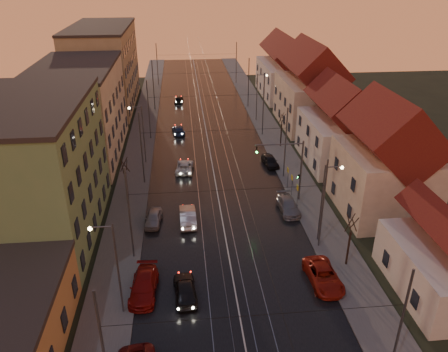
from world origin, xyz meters
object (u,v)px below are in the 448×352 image
object	(u,v)px
street_lamp_3	(259,93)
parked_left_2	(144,286)
parked_left_3	(154,218)
parked_right_2	(270,161)
driving_car_0	(185,289)
driving_car_3	(178,130)
driving_car_1	(188,216)
parked_right_0	(323,276)
street_lamp_0	(113,261)
street_lamp_2	(141,129)
parked_right_1	(288,205)
traffic_light_mast	(293,164)
street_lamp_1	(325,196)
driving_car_2	(185,167)
driving_car_4	(179,99)

from	to	relation	value
street_lamp_3	parked_left_2	distance (m)	45.24
parked_left_3	parked_right_2	world-z (taller)	parked_right_2
driving_car_0	driving_car_3	bearing A→B (deg)	-93.67
driving_car_1	parked_right_0	size ratio (longest dim) A/B	0.91
street_lamp_0	driving_car_3	world-z (taller)	street_lamp_0
driving_car_3	parked_right_2	size ratio (longest dim) A/B	1.06
street_lamp_2	parked_right_1	xyz separation A→B (m)	(16.35, -14.22, -4.21)
traffic_light_mast	driving_car_0	xyz separation A→B (m)	(-12.04, -14.64, -3.86)
traffic_light_mast	driving_car_0	bearing A→B (deg)	-129.43
street_lamp_1	parked_left_3	world-z (taller)	street_lamp_1
street_lamp_1	driving_car_0	size ratio (longest dim) A/B	1.84
street_lamp_2	driving_car_0	world-z (taller)	street_lamp_2
driving_car_3	parked_left_3	bearing A→B (deg)	77.06
parked_left_3	street_lamp_3	bearing A→B (deg)	69.09
driving_car_1	parked_left_3	bearing A→B (deg)	-4.22
driving_car_2	driving_car_4	size ratio (longest dim) A/B	1.25
driving_car_3	driving_car_4	world-z (taller)	driving_car_4
driving_car_4	driving_car_3	bearing A→B (deg)	96.82
street_lamp_0	parked_right_2	world-z (taller)	street_lamp_0
street_lamp_3	parked_right_1	size ratio (longest dim) A/B	1.71
driving_car_3	parked_right_0	size ratio (longest dim) A/B	0.82
driving_car_0	driving_car_1	bearing A→B (deg)	-96.66
street_lamp_3	parked_left_3	world-z (taller)	street_lamp_3
street_lamp_1	driving_car_3	distance (m)	34.11
driving_car_4	traffic_light_mast	bearing A→B (deg)	114.32
street_lamp_0	driving_car_2	xyz separation A→B (m)	(5.44, 25.05, -4.26)
street_lamp_0	traffic_light_mast	world-z (taller)	street_lamp_0
parked_left_2	parked_right_0	distance (m)	14.78
street_lamp_2	parked_left_3	xyz separation A→B (m)	(2.04, -15.30, -4.25)
parked_right_1	parked_right_2	size ratio (longest dim) A/B	1.18
driving_car_0	parked_right_0	size ratio (longest dim) A/B	0.85
driving_car_2	parked_left_2	bearing A→B (deg)	86.96
driving_car_1	parked_left_3	size ratio (longest dim) A/B	1.24
driving_car_1	driving_car_4	distance (m)	43.70
driving_car_4	street_lamp_2	bearing A→B (deg)	87.62
driving_car_0	driving_car_4	size ratio (longest dim) A/B	1.21
parked_right_0	traffic_light_mast	bearing A→B (deg)	85.13
driving_car_1	parked_left_2	distance (m)	11.13
driving_car_4	parked_right_0	distance (m)	55.58
parked_left_3	driving_car_4	bearing A→B (deg)	92.69
street_lamp_2	traffic_light_mast	bearing A→B (deg)	-35.07
parked_left_2	street_lamp_1	bearing A→B (deg)	23.76
driving_car_0	street_lamp_0	bearing A→B (deg)	10.78
driving_car_3	parked_right_2	world-z (taller)	parked_right_2
driving_car_0	parked_left_3	bearing A→B (deg)	-79.32
street_lamp_0	parked_right_0	bearing A→B (deg)	6.50
street_lamp_1	street_lamp_2	xyz separation A→B (m)	(-18.21, 20.00, 0.00)
driving_car_1	parked_left_2	xyz separation A→B (m)	(-3.77, -10.47, -0.03)
street_lamp_2	parked_right_2	bearing A→B (deg)	-8.10
parked_right_0	parked_right_2	bearing A→B (deg)	86.99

